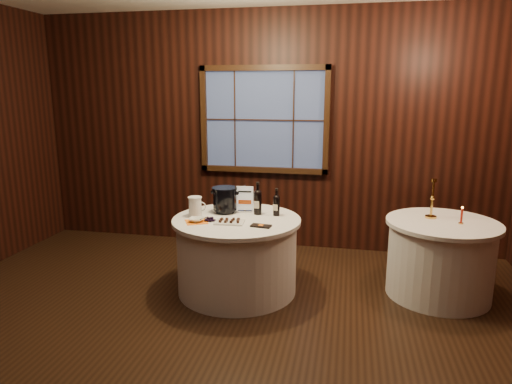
% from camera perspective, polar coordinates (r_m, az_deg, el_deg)
% --- Properties ---
extents(ground, '(6.00, 6.00, 0.00)m').
position_cam_1_polar(ground, '(3.97, -6.00, -18.03)').
color(ground, black).
rests_on(ground, ground).
extents(back_wall, '(6.00, 0.10, 3.00)m').
position_cam_1_polar(back_wall, '(5.85, 1.03, 7.98)').
color(back_wall, black).
rests_on(back_wall, ground).
extents(main_table, '(1.28, 1.28, 0.77)m').
position_cam_1_polar(main_table, '(4.67, -2.40, -7.82)').
color(main_table, silver).
rests_on(main_table, ground).
extents(side_table, '(1.08, 1.08, 0.77)m').
position_cam_1_polar(side_table, '(4.92, 21.99, -7.70)').
color(side_table, silver).
rests_on(side_table, ground).
extents(sign_stand, '(0.18, 0.10, 0.28)m').
position_cam_1_polar(sign_stand, '(4.77, -1.40, -1.36)').
color(sign_stand, '#B4B3BA').
rests_on(sign_stand, main_table).
extents(port_bottle_left, '(0.08, 0.09, 0.34)m').
position_cam_1_polar(port_bottle_left, '(4.67, 0.21, -1.05)').
color(port_bottle_left, black).
rests_on(port_bottle_left, main_table).
extents(port_bottle_right, '(0.07, 0.07, 0.28)m').
position_cam_1_polar(port_bottle_right, '(4.63, 2.57, -1.48)').
color(port_bottle_right, black).
rests_on(port_bottle_right, main_table).
extents(ice_bucket, '(0.26, 0.26, 0.27)m').
position_cam_1_polar(ice_bucket, '(4.74, -3.92, -0.92)').
color(ice_bucket, black).
rests_on(ice_bucket, main_table).
extents(chocolate_plate, '(0.29, 0.20, 0.04)m').
position_cam_1_polar(chocolate_plate, '(4.40, -3.34, -3.69)').
color(chocolate_plate, silver).
rests_on(chocolate_plate, main_table).
extents(chocolate_box, '(0.20, 0.12, 0.02)m').
position_cam_1_polar(chocolate_box, '(4.28, 0.63, -4.26)').
color(chocolate_box, black).
rests_on(chocolate_box, main_table).
extents(grape_bunch, '(0.18, 0.07, 0.04)m').
position_cam_1_polar(grape_bunch, '(4.46, -5.80, -3.42)').
color(grape_bunch, black).
rests_on(grape_bunch, main_table).
extents(glass_pitcher, '(0.19, 0.14, 0.20)m').
position_cam_1_polar(glass_pitcher, '(4.64, -7.60, -1.80)').
color(glass_pitcher, white).
rests_on(glass_pitcher, main_table).
extents(orange_napkin, '(0.28, 0.28, 0.00)m').
position_cam_1_polar(orange_napkin, '(4.47, -7.45, -3.70)').
color(orange_napkin, orange).
rests_on(orange_napkin, main_table).
extents(cracker_bowl, '(0.15, 0.15, 0.04)m').
position_cam_1_polar(cracker_bowl, '(4.46, -7.46, -3.46)').
color(cracker_bowl, silver).
rests_on(cracker_bowl, orange_napkin).
extents(brass_candlestick, '(0.11, 0.11, 0.40)m').
position_cam_1_polar(brass_candlestick, '(4.86, 21.12, -1.39)').
color(brass_candlestick, gold).
rests_on(brass_candlestick, side_table).
extents(red_candle, '(0.05, 0.05, 0.17)m').
position_cam_1_polar(red_candle, '(4.77, 24.30, -2.86)').
color(red_candle, gold).
rests_on(red_candle, side_table).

